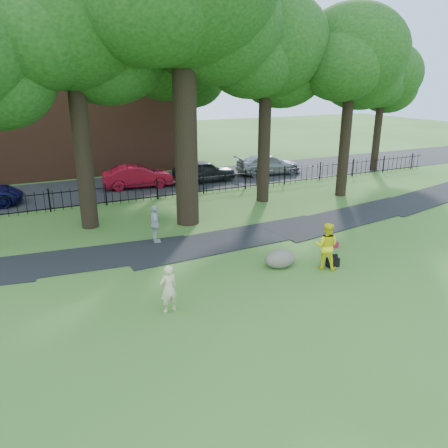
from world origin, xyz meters
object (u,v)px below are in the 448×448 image
man (326,246)px  red_sedan (138,176)px  woman (169,289)px  boulder (280,257)px

man → red_sedan: 16.12m
woman → man: size_ratio=0.85×
man → boulder: bearing=11.3°
boulder → red_sedan: size_ratio=0.27×
man → red_sedan: man is taller
woman → red_sedan: size_ratio=0.34×
boulder → woman: bearing=-164.0°
woman → boulder: (4.95, 1.42, -0.41)m
woman → red_sedan: woman is taller
boulder → red_sedan: (-1.45, 14.96, 0.38)m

